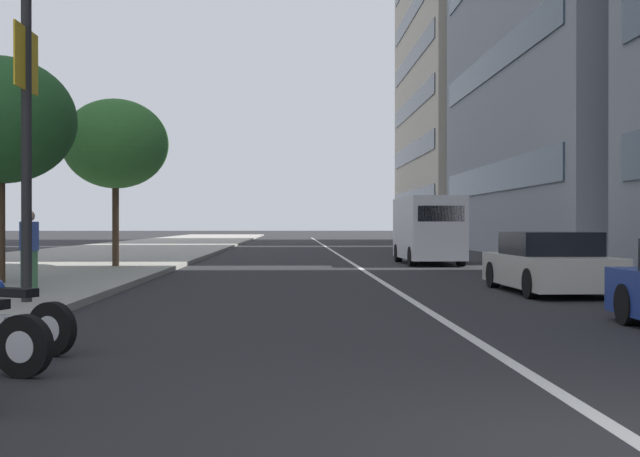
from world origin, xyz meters
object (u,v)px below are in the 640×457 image
street_tree_far_plaza (0,120)px  pedestrian_on_plaza (29,251)px  car_mid_block_traffic (549,264)px  street_lamp_with_banners (48,22)px  delivery_van_ahead (428,228)px  street_tree_by_lamp_post (116,144)px

street_tree_far_plaza → pedestrian_on_plaza: size_ratio=3.21×
car_mid_block_traffic → street_lamp_with_banners: bearing=107.8°
car_mid_block_traffic → pedestrian_on_plaza: (-1.42, 10.93, 0.35)m
delivery_van_ahead → street_tree_by_lamp_post: (-4.02, 11.01, 2.79)m
delivery_van_ahead → street_tree_far_plaza: street_tree_far_plaza is taller
street_tree_far_plaza → delivery_van_ahead: bearing=-45.6°
delivery_van_ahead → pedestrian_on_plaza: bearing=144.0°
street_lamp_with_banners → street_tree_by_lamp_post: (12.53, 1.50, -0.91)m
street_tree_far_plaza → street_tree_by_lamp_post: bearing=-7.5°
delivery_van_ahead → pedestrian_on_plaza: 17.98m
street_tree_by_lamp_post → pedestrian_on_plaza: (-10.60, -0.55, -3.18)m
street_lamp_with_banners → street_tree_far_plaza: street_lamp_with_banners is taller
street_tree_far_plaza → car_mid_block_traffic: bearing=-96.6°
pedestrian_on_plaza → street_tree_far_plaza: bearing=-97.1°
car_mid_block_traffic → delivery_van_ahead: (13.20, 0.47, 0.74)m
street_tree_far_plaza → street_lamp_with_banners: bearing=-152.2°
delivery_van_ahead → street_lamp_with_banners: street_lamp_with_banners is taller
street_tree_far_plaza → pedestrian_on_plaza: 4.41m
car_mid_block_traffic → pedestrian_on_plaza: 11.03m
car_mid_block_traffic → delivery_van_ahead: delivery_van_ahead is taller
car_mid_block_traffic → street_tree_by_lamp_post: (9.18, 11.48, 3.53)m
delivery_van_ahead → street_lamp_with_banners: (-16.55, 9.51, 3.70)m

